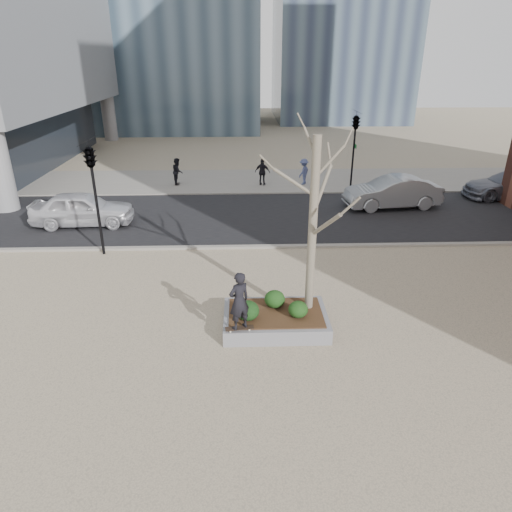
{
  "coord_description": "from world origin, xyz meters",
  "views": [
    {
      "loc": [
        0.05,
        -11.41,
        7.33
      ],
      "look_at": [
        0.5,
        2.0,
        1.4
      ],
      "focal_mm": 32.0,
      "sensor_mm": 36.0,
      "label": 1
    }
  ],
  "objects_px": {
    "skateboard": "(240,329)",
    "police_car": "(82,209)",
    "planter": "(275,320)",
    "skateboarder": "(239,301)"
  },
  "relations": [
    {
      "from": "planter",
      "to": "skateboard",
      "type": "distance_m",
      "value": 1.37
    },
    {
      "from": "planter",
      "to": "police_car",
      "type": "height_order",
      "value": "police_car"
    },
    {
      "from": "planter",
      "to": "skateboard",
      "type": "bearing_deg",
      "value": -141.18
    },
    {
      "from": "police_car",
      "to": "skateboard",
      "type": "bearing_deg",
      "value": -146.37
    },
    {
      "from": "skateboard",
      "to": "police_car",
      "type": "distance_m",
      "value": 12.28
    },
    {
      "from": "skateboarder",
      "to": "police_car",
      "type": "height_order",
      "value": "skateboarder"
    },
    {
      "from": "skateboarder",
      "to": "police_car",
      "type": "bearing_deg",
      "value": -85.25
    },
    {
      "from": "skateboard",
      "to": "skateboarder",
      "type": "distance_m",
      "value": 0.87
    },
    {
      "from": "skateboard",
      "to": "police_car",
      "type": "height_order",
      "value": "police_car"
    },
    {
      "from": "skateboard",
      "to": "police_car",
      "type": "xyz_separation_m",
      "value": [
        -7.27,
        9.89,
        0.32
      ]
    }
  ]
}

